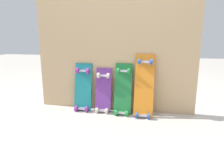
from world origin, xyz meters
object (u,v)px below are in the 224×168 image
skateboard_green (123,92)px  skateboard_orange (144,89)px  skateboard_teal (83,90)px  skateboard_purple (103,93)px

skateboard_green → skateboard_orange: size_ratio=0.85×
skateboard_green → skateboard_orange: skateboard_orange is taller
skateboard_teal → skateboard_purple: skateboard_teal is taller
skateboard_green → skateboard_purple: bearing=175.7°
skateboard_purple → skateboard_green: size_ratio=0.90×
skateboard_purple → skateboard_teal: bearing=179.5°
skateboard_orange → skateboard_teal: bearing=177.3°
skateboard_purple → skateboard_orange: bearing=-3.9°
skateboard_teal → skateboard_green: (0.49, -0.02, 0.00)m
skateboard_teal → skateboard_orange: (0.73, -0.03, 0.06)m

